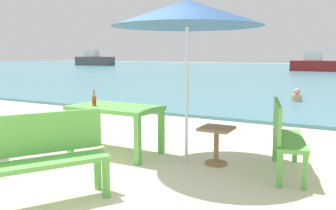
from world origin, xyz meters
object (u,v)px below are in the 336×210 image
at_px(patio_umbrella, 187,13).
at_px(boat_cargo_ship, 317,64).
at_px(picnic_table_green, 115,113).
at_px(boat_tanker, 94,60).
at_px(side_table_wood, 216,140).
at_px(bench_green_left, 49,152).
at_px(swimmer_person, 297,96).
at_px(bench_green_right, 284,133).
at_px(beer_bottle_amber, 94,100).

xyz_separation_m(patio_umbrella, boat_cargo_ship, (-1.27, 28.92, -1.46)).
bearing_deg(picnic_table_green, patio_umbrella, 4.83).
bearing_deg(boat_tanker, side_table_wood, -47.78).
relative_size(patio_umbrella, side_table_wood, 4.26).
xyz_separation_m(bench_green_left, swimmer_person, (1.09, 9.23, -0.30)).
height_order(side_table_wood, bench_green_right, bench_green_right).
relative_size(beer_bottle_amber, boat_cargo_ship, 0.06).
height_order(picnic_table_green, boat_tanker, boat_tanker).
bearing_deg(bench_green_left, boat_cargo_ship, 91.10).
xyz_separation_m(patio_umbrella, bench_green_left, (-0.68, -1.94, -1.58)).
relative_size(picnic_table_green, bench_green_right, 1.12).
bearing_deg(beer_bottle_amber, bench_green_right, 8.67).
relative_size(bench_green_right, boat_cargo_ship, 0.28).
relative_size(bench_green_right, boat_tanker, 0.23).
distance_m(patio_umbrella, bench_green_left, 2.59).
bearing_deg(side_table_wood, swimmer_person, 90.06).
xyz_separation_m(beer_bottle_amber, side_table_wood, (1.89, 0.37, -0.50)).
bearing_deg(bench_green_left, swimmer_person, 83.27).
bearing_deg(patio_umbrella, beer_bottle_amber, -170.10).
bearing_deg(boat_cargo_ship, side_table_wood, -86.64).
height_order(bench_green_left, swimmer_person, bench_green_left).
bearing_deg(bench_green_right, side_table_wood, -176.57).
xyz_separation_m(bench_green_right, boat_tanker, (-30.15, 32.17, 0.26)).
xyz_separation_m(boat_tanker, boat_cargo_ship, (27.55, -3.42, -0.14)).
relative_size(picnic_table_green, bench_green_left, 1.16).
bearing_deg(boat_tanker, beer_bottle_amber, -50.00).
distance_m(patio_umbrella, boat_tanker, 43.34).
relative_size(swimmer_person, boat_cargo_ship, 0.09).
distance_m(side_table_wood, boat_tanker, 43.51).
relative_size(picnic_table_green, beer_bottle_amber, 5.28).
bearing_deg(bench_green_left, boat_tanker, 129.38).
height_order(bench_green_left, bench_green_right, same).
relative_size(side_table_wood, bench_green_right, 0.43).
height_order(picnic_table_green, side_table_wood, picnic_table_green).
relative_size(side_table_wood, boat_cargo_ship, 0.12).
xyz_separation_m(beer_bottle_amber, boat_cargo_ship, (0.20, 29.18, -0.19)).
xyz_separation_m(side_table_wood, boat_cargo_ship, (-1.69, 28.80, 0.31)).
bearing_deg(picnic_table_green, boat_tanker, 130.42).
bearing_deg(bench_green_right, bench_green_left, -133.50).
xyz_separation_m(picnic_table_green, boat_tanker, (-27.63, 32.44, 0.15)).
xyz_separation_m(bench_green_left, boat_cargo_ship, (-0.59, 30.86, 0.12)).
distance_m(swimmer_person, boat_tanker, 38.50).
bearing_deg(boat_tanker, swimmer_person, -40.60).
bearing_deg(beer_bottle_amber, picnic_table_green, 29.11).
relative_size(beer_bottle_amber, swimmer_person, 0.65).
relative_size(bench_green_left, boat_cargo_ship, 0.27).
bearing_deg(beer_bottle_amber, swimmer_person, 76.00).
bearing_deg(boat_cargo_ship, beer_bottle_amber, -90.39).
bearing_deg(bench_green_right, picnic_table_green, -173.87).
bearing_deg(bench_green_right, boat_tanker, 133.14).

